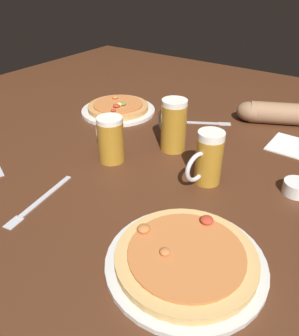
% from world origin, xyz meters
% --- Properties ---
extents(ground_plane, '(2.40, 2.40, 0.03)m').
position_xyz_m(ground_plane, '(0.00, 0.00, -0.01)').
color(ground_plane, '#4C2816').
extents(pizza_plate_near, '(0.32, 0.32, 0.05)m').
position_xyz_m(pizza_plate_near, '(0.25, -0.23, 0.02)').
color(pizza_plate_near, silver).
rests_on(pizza_plate_near, ground_plane).
extents(pizza_plate_far, '(0.29, 0.29, 0.05)m').
position_xyz_m(pizza_plate_far, '(-0.36, 0.30, 0.02)').
color(pizza_plate_far, silver).
rests_on(pizza_plate_far, ground_plane).
extents(beer_mug_dark, '(0.13, 0.09, 0.17)m').
position_xyz_m(beer_mug_dark, '(-0.03, 0.17, 0.08)').
color(beer_mug_dark, '#B27A23').
rests_on(beer_mug_dark, ground_plane).
extents(beer_mug_amber, '(0.07, 0.13, 0.15)m').
position_xyz_m(beer_mug_amber, '(0.15, 0.06, 0.07)').
color(beer_mug_amber, '#B27A23').
rests_on(beer_mug_amber, ground_plane).
extents(beer_mug_pale, '(0.13, 0.08, 0.14)m').
position_xyz_m(beer_mug_pale, '(-0.14, 0.01, 0.07)').
color(beer_mug_pale, '#B27A23').
rests_on(beer_mug_pale, ground_plane).
extents(ramekin_sauce, '(0.07, 0.07, 0.03)m').
position_xyz_m(ramekin_sauce, '(0.37, 0.14, 0.02)').
color(ramekin_sauce, white).
rests_on(ramekin_sauce, ground_plane).
extents(napkin_folded, '(0.14, 0.15, 0.01)m').
position_xyz_m(napkin_folded, '(0.29, 0.40, 0.00)').
color(napkin_folded, white).
rests_on(napkin_folded, ground_plane).
extents(fork_left, '(0.20, 0.12, 0.01)m').
position_xyz_m(fork_left, '(-0.03, 0.40, 0.00)').
color(fork_left, silver).
rests_on(fork_left, ground_plane).
extents(fork_spare, '(0.06, 0.24, 0.01)m').
position_xyz_m(fork_spare, '(-0.16, -0.27, 0.00)').
color(fork_spare, silver).
rests_on(fork_spare, ground_plane).
extents(diner_arm, '(0.30, 0.19, 0.08)m').
position_xyz_m(diner_arm, '(0.19, 0.56, 0.04)').
color(diner_arm, '#936B4C').
rests_on(diner_arm, ground_plane).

